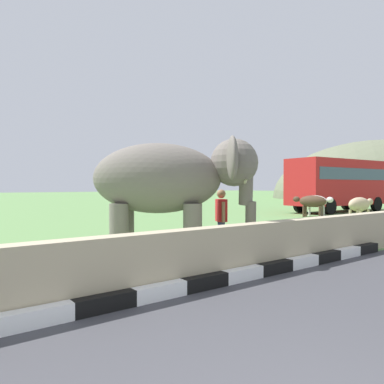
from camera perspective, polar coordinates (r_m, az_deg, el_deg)
The scene contains 9 objects.
striped_curb at distance 5.26m, azimuth -18.07°, elevation -17.04°, with size 16.20×0.20×0.24m.
barrier_parapet at distance 6.56m, azimuth 1.00°, elevation -9.99°, with size 28.00×0.36×1.00m, color tan.
elephant at distance 8.93m, azimuth -3.06°, elevation 1.85°, with size 3.93×3.66×2.90m.
person_handler at distance 9.64m, azimuth 4.56°, elevation -3.94°, with size 0.41×0.60×1.66m.
bus_red at distance 26.94m, azimuth 21.83°, elevation 1.56°, with size 8.33×3.04×3.50m.
cow_near at distance 21.68m, azimuth 18.09°, elevation -1.44°, with size 1.01×1.92×1.23m.
cow_mid at distance 18.78m, azimuth 24.58°, elevation -1.83°, with size 1.89×0.65×1.23m.
cow_far at distance 21.97m, azimuth 18.60°, elevation -1.41°, with size 0.65×1.89×1.23m.
hill_east at distance 62.92m, azimuth 27.28°, elevation -0.79°, with size 36.34×29.08×17.27m.
Camera 1 is at (-2.03, -0.81, 1.74)m, focal length 34.39 mm.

